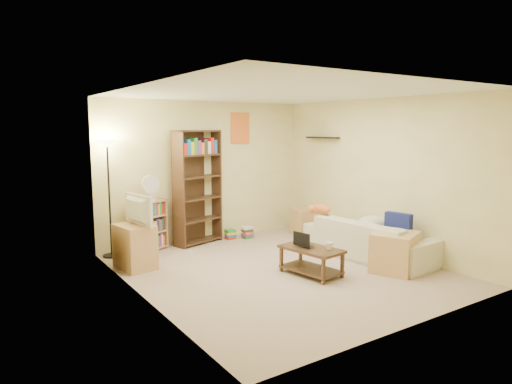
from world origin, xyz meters
TOP-DOWN VIEW (x-y plane):
  - room at (0.00, 0.01)m, footprint 4.50×4.54m
  - sofa at (1.55, -0.25)m, footprint 2.23×1.17m
  - navy_pillow at (1.69, -0.69)m, footprint 0.19×0.42m
  - cream_blanket at (1.70, -0.18)m, footprint 0.56×0.40m
  - tabby_cat at (1.21, 0.54)m, footprint 0.48×0.20m
  - coffee_table at (0.25, -0.39)m, footprint 0.61×0.93m
  - laptop at (0.26, -0.28)m, footprint 0.33×0.22m
  - laptop_screen at (0.14, -0.30)m, footprint 0.06×0.29m
  - mug at (0.38, -0.60)m, footprint 0.17×0.17m
  - tv_remote at (0.30, -0.09)m, footprint 0.11×0.16m
  - tv_stand at (-1.69, 1.24)m, footprint 0.51×0.66m
  - television at (-1.69, 1.24)m, footprint 0.78×0.32m
  - tall_bookshelf at (-0.27, 2.05)m, footprint 0.94×0.54m
  - short_bookshelf at (-1.19, 2.05)m, footprint 0.70×0.49m
  - desk_fan at (-1.14, 2.01)m, footprint 0.30×0.17m
  - floor_lamp at (-1.80, 2.05)m, footprint 0.32×0.32m
  - side_table at (1.72, 1.52)m, footprint 0.48×0.48m
  - end_cabinet at (1.35, -0.92)m, footprint 0.83×0.77m
  - book_stacks at (0.52, 1.94)m, footprint 0.51×0.27m

SIDE VIEW (x-z plane):
  - book_stacks at x=0.52m, z-range -0.01..0.21m
  - coffee_table at x=0.25m, z-range 0.05..0.43m
  - side_table at x=1.72m, z-range 0.00..0.50m
  - end_cabinet at x=1.35m, z-range 0.00..0.55m
  - sofa at x=1.55m, z-range 0.00..0.61m
  - tv_stand at x=-1.69m, z-range 0.00..0.64m
  - tv_remote at x=0.30m, z-range 0.38..0.40m
  - laptop at x=0.26m, z-range 0.38..0.41m
  - short_bookshelf at x=-1.19m, z-range 0.00..0.84m
  - mug at x=0.38m, z-range 0.38..0.49m
  - laptop_screen at x=0.14m, z-range 0.40..0.59m
  - cream_blanket at x=1.70m, z-range 0.40..0.65m
  - navy_pillow at x=1.69m, z-range 0.40..0.77m
  - tabby_cat at x=1.21m, z-range 0.61..0.78m
  - television at x=-1.69m, z-range 0.64..1.08m
  - tall_bookshelf at x=-0.27m, z-range 0.06..2.05m
  - desk_fan at x=-1.14m, z-range 0.86..1.29m
  - floor_lamp at x=-1.80m, z-range 0.55..2.41m
  - room at x=0.00m, z-range 0.36..2.88m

